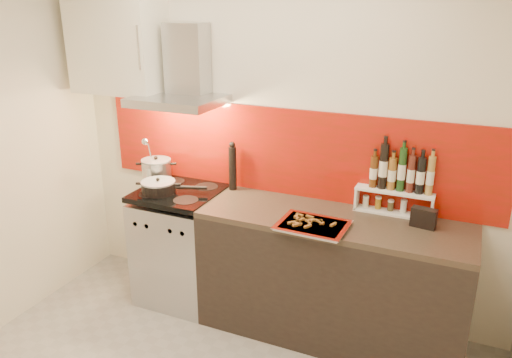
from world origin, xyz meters
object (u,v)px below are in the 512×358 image
at_px(counter, 331,277).
at_px(baking_tray, 312,225).
at_px(range_stove, 182,246).
at_px(saute_pan, 159,187).
at_px(pepper_mill, 233,167).
at_px(stock_pot, 157,170).

height_order(counter, baking_tray, baking_tray).
bearing_deg(range_stove, saute_pan, -137.71).
bearing_deg(pepper_mill, range_stove, -148.95).
xyz_separation_m(counter, baking_tray, (-0.09, -0.20, 0.47)).
bearing_deg(pepper_mill, counter, -13.62).
distance_m(counter, pepper_mill, 1.08).
bearing_deg(baking_tray, counter, 66.50).
xyz_separation_m(pepper_mill, baking_tray, (0.76, -0.41, -0.17)).
relative_size(saute_pan, pepper_mill, 1.27).
relative_size(pepper_mill, baking_tray, 0.84).
bearing_deg(baking_tray, pepper_mill, 151.98).
height_order(range_stove, counter, range_stove).
height_order(range_stove, stock_pot, stock_pot).
relative_size(stock_pot, saute_pan, 0.49).
distance_m(pepper_mill, baking_tray, 0.88).
bearing_deg(range_stove, baking_tray, -9.95).
height_order(stock_pot, baking_tray, stock_pot).
height_order(range_stove, pepper_mill, pepper_mill).
xyz_separation_m(counter, stock_pot, (-1.48, 0.12, 0.55)).
bearing_deg(saute_pan, pepper_mill, 33.95).
bearing_deg(saute_pan, baking_tray, -4.67).
bearing_deg(range_stove, pepper_mill, 31.05).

